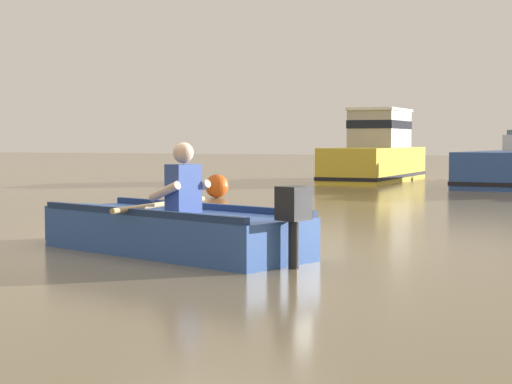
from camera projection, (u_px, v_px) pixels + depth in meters
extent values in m
plane|color=#7A6B4C|center=(227.00, 244.00, 9.93)|extent=(120.00, 120.00, 0.00)
cube|color=#2D519E|center=(174.00, 233.00, 9.07)|extent=(3.29, 1.98, 0.44)
cube|color=#2D519E|center=(76.00, 223.00, 10.21)|extent=(0.56, 0.70, 0.42)
cube|color=navy|center=(137.00, 213.00, 8.67)|extent=(2.92, 0.98, 0.08)
cube|color=navy|center=(207.00, 207.00, 9.43)|extent=(2.92, 0.98, 0.08)
cube|color=#3C62B2|center=(180.00, 217.00, 8.99)|extent=(0.57, 1.05, 0.06)
cylinder|color=black|center=(294.00, 240.00, 7.97)|extent=(0.13, 0.13, 0.54)
cube|color=black|center=(294.00, 203.00, 7.95)|extent=(0.31, 0.34, 0.32)
cube|color=#334C99|center=(183.00, 189.00, 8.94)|extent=(0.31, 0.39, 0.52)
sphere|color=beige|center=(183.00, 153.00, 8.91)|extent=(0.22, 0.22, 0.22)
cylinder|color=beige|center=(165.00, 191.00, 8.81)|extent=(0.43, 0.21, 0.23)
cylinder|color=beige|center=(195.00, 190.00, 9.14)|extent=(0.43, 0.21, 0.23)
cylinder|color=tan|center=(162.00, 204.00, 9.39)|extent=(0.08, 2.00, 0.06)
cube|color=gold|center=(375.00, 164.00, 25.11)|extent=(1.74, 5.84, 1.00)
cube|color=black|center=(375.00, 175.00, 25.13)|extent=(1.78, 5.88, 0.10)
cube|color=#B2ADA3|center=(380.00, 129.00, 25.52)|extent=(1.34, 2.46, 1.09)
cube|color=black|center=(380.00, 125.00, 25.52)|extent=(1.37, 2.49, 0.24)
cube|color=white|center=(380.00, 110.00, 25.49)|extent=(1.41, 2.58, 0.08)
cube|color=#2D519E|center=(511.00, 168.00, 22.79)|extent=(2.15, 6.15, 0.93)
cube|color=black|center=(510.00, 179.00, 22.80)|extent=(2.20, 6.20, 0.10)
sphere|color=#E55919|center=(217.00, 186.00, 17.88)|extent=(0.50, 0.50, 0.50)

